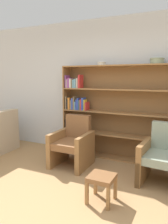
# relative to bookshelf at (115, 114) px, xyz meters

# --- Properties ---
(ground_plane) EXTENTS (24.00, 24.00, 0.00)m
(ground_plane) POSITION_rel_bookshelf_xyz_m (-0.25, -2.18, -0.89)
(ground_plane) COLOR #A87F51
(wall_back) EXTENTS (12.00, 0.06, 2.75)m
(wall_back) POSITION_rel_bookshelf_xyz_m (-0.25, 0.16, 0.48)
(wall_back) COLOR silver
(wall_back) RESTS_ON ground
(bookshelf) EXTENTS (2.59, 0.30, 1.83)m
(bookshelf) POSITION_rel_bookshelf_xyz_m (0.00, 0.00, 0.00)
(bookshelf) COLOR olive
(bookshelf) RESTS_ON ground
(bowl_slate) EXTENTS (0.17, 0.17, 0.06)m
(bowl_slate) POSITION_rel_bookshelf_xyz_m (-0.29, -0.03, 0.98)
(bowl_slate) COLOR silver
(bowl_slate) RESTS_ON bookshelf
(bowl_stoneware) EXTENTS (0.25, 0.25, 0.10)m
(bowl_stoneware) POSITION_rel_bookshelf_xyz_m (0.74, -0.03, 0.99)
(bowl_stoneware) COLOR gray
(bowl_stoneware) RESTS_ON bookshelf
(armchair_leather) EXTENTS (0.64, 0.68, 0.90)m
(armchair_leather) POSITION_rel_bookshelf_xyz_m (-0.57, -0.68, -0.49)
(armchair_leather) COLOR olive
(armchair_leather) RESTS_ON ground
(armchair_cushioned) EXTENTS (0.69, 0.73, 0.90)m
(armchair_cushioned) POSITION_rel_bookshelf_xyz_m (1.00, -0.68, -0.49)
(armchair_cushioned) COLOR olive
(armchair_cushioned) RESTS_ON ground
(footstool) EXTENTS (0.33, 0.33, 0.36)m
(footstool) POSITION_rel_bookshelf_xyz_m (0.34, -1.59, -0.60)
(footstool) COLOR olive
(footstool) RESTS_ON ground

